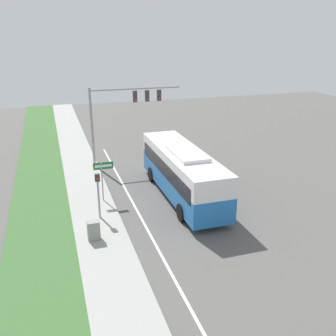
% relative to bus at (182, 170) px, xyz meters
% --- Properties ---
extents(ground_plane, '(80.00, 80.00, 0.00)m').
position_rel_bus_xyz_m(ground_plane, '(0.17, -2.54, -1.89)').
color(ground_plane, '#565451').
extents(sidewalk, '(2.80, 80.00, 0.12)m').
position_rel_bus_xyz_m(sidewalk, '(-6.03, -2.54, -1.83)').
color(sidewalk, '#9E9E99').
rests_on(sidewalk, ground_plane).
extents(grass_verge, '(3.60, 80.00, 0.10)m').
position_rel_bus_xyz_m(grass_verge, '(-9.23, -2.54, -1.84)').
color(grass_verge, '#3D6633').
rests_on(grass_verge, ground_plane).
extents(lane_divider_near, '(0.14, 30.00, 0.01)m').
position_rel_bus_xyz_m(lane_divider_near, '(-3.43, -2.54, -1.89)').
color(lane_divider_near, silver).
rests_on(lane_divider_near, ground_plane).
extents(bus, '(2.75, 10.69, 3.46)m').
position_rel_bus_xyz_m(bus, '(0.00, 0.00, 0.00)').
color(bus, '#236BB7').
rests_on(bus, ground_plane).
extents(signal_gantry, '(7.52, 0.41, 6.49)m').
position_rel_bus_xyz_m(signal_gantry, '(-2.25, 7.96, 2.93)').
color(signal_gantry, '#939399').
rests_on(signal_gantry, ground_plane).
extents(pedestrian_signal, '(0.28, 0.34, 2.89)m').
position_rel_bus_xyz_m(pedestrian_signal, '(-5.80, -1.63, 0.09)').
color(pedestrian_signal, '#939399').
rests_on(pedestrian_signal, ground_plane).
extents(street_sign, '(1.30, 0.08, 2.79)m').
position_rel_bus_xyz_m(street_sign, '(-5.16, 0.75, 0.08)').
color(street_sign, '#939399').
rests_on(street_sign, ground_plane).
extents(utility_cabinet, '(0.65, 0.44, 1.06)m').
position_rel_bus_xyz_m(utility_cabinet, '(-6.45, -4.09, -1.24)').
color(utility_cabinet, gray).
rests_on(utility_cabinet, sidewalk).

